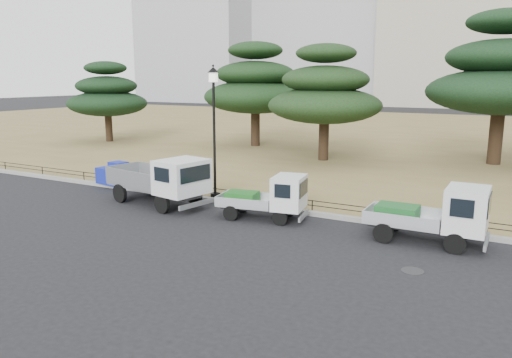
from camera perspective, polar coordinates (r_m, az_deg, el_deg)
The scene contains 14 objects.
ground at distance 17.46m, azimuth -3.16°, elevation -5.34°, with size 220.00×220.00×0.00m, color black.
lawn at distance 45.93m, azimuth 17.40°, elevation 4.75°, with size 120.00×56.00×0.15m, color olive.
curb at distance 19.62m, azimuth 0.84°, elevation -3.19°, with size 120.00×0.25×0.16m, color gray.
truck_large at distance 20.31m, azimuth -10.73°, elevation 0.07°, with size 4.79×2.60×1.98m.
truck_kei_front at distance 17.99m, azimuth 1.43°, elevation -2.10°, with size 3.30×1.81×1.65m.
truck_kei_rear at distance 16.32m, azimuth 19.80°, elevation -3.83°, with size 3.56×1.56×1.86m.
street_lamp at distance 20.52m, azimuth -4.84°, elevation 7.83°, with size 0.48×0.48×5.33m.
pipe_fence at distance 19.66m, azimuth 1.05°, elevation -2.08°, with size 38.00×0.04×0.40m.
tarp_pile at distance 24.39m, azimuth -15.65°, elevation 0.50°, with size 1.77×1.40×1.08m.
manhole at distance 14.13m, azimuth 17.45°, elevation -9.98°, with size 0.60×0.60×0.01m, color #2D2D30.
pine_west_far at distance 40.74m, azimuth -16.67°, elevation 9.12°, with size 6.09×6.09×6.16m.
pine_west_near at distance 36.46m, azimuth -0.07°, elevation 10.53°, with size 7.44×7.44×7.44m.
pine_center_left at distance 30.24m, azimuth 7.88°, elevation 9.63°, with size 6.77×6.77×6.88m.
pine_center_right at distance 31.65m, azimuth 26.26°, elevation 10.50°, with size 8.13×8.13×8.62m.
Camera 1 is at (8.83, -14.20, 5.05)m, focal length 35.00 mm.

